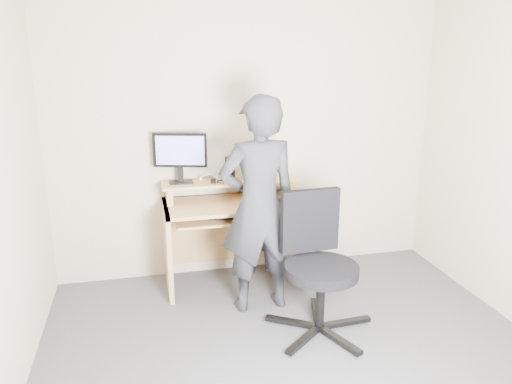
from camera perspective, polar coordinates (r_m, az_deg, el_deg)
name	(u,v)px	position (r m, az deg, el deg)	size (l,w,h in m)	color
ground	(308,378)	(3.43, 5.98, -20.34)	(3.50, 3.50, 0.00)	#4B4A4F
back_wall	(249,138)	(4.51, -0.84, 6.17)	(3.50, 0.02, 2.50)	#BAB194
desk	(232,222)	(4.44, -2.72, -3.39)	(1.20, 0.60, 0.91)	tan
monitor	(180,153)	(4.29, -8.68, 4.40)	(0.45, 0.15, 0.44)	black
external_drive	(230,169)	(4.38, -3.00, 2.64)	(0.07, 0.13, 0.20)	black
travel_mug	(247,170)	(4.42, -1.01, 2.54)	(0.07, 0.07, 0.16)	silver
smartphone	(254,180)	(4.39, -0.28, 1.42)	(0.07, 0.13, 0.01)	black
charger	(213,181)	(4.31, -4.91, 1.25)	(0.04, 0.04, 0.04)	black
headphones	(208,179)	(4.44, -5.47, 1.55)	(0.16, 0.16, 0.02)	silver
keyboard	(236,215)	(4.25, -2.25, -2.63)	(0.46, 0.18, 0.03)	black
mouse	(280,201)	(4.29, 2.71, -0.99)	(0.10, 0.06, 0.04)	black
office_chair	(317,259)	(3.69, 7.02, -7.63)	(0.78, 0.80, 1.01)	black
person	(259,206)	(3.85, 0.31, -1.60)	(0.63, 0.41, 1.72)	black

